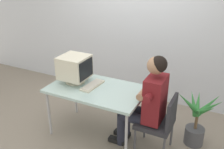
{
  "coord_description": "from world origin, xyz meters",
  "views": [
    {
      "loc": [
        1.57,
        -2.66,
        2.3
      ],
      "look_at": [
        0.24,
        0.0,
        0.98
      ],
      "focal_mm": 40.61,
      "sensor_mm": 36.0,
      "label": 1
    }
  ],
  "objects_px": {
    "crt_monitor": "(75,67)",
    "person_seated": "(147,100)",
    "potted_plant": "(197,120)",
    "desk": "(97,91)",
    "keyboard": "(93,85)",
    "office_chair": "(160,121)"
  },
  "relations": [
    {
      "from": "potted_plant",
      "to": "office_chair",
      "type": "bearing_deg",
      "value": -136.96
    },
    {
      "from": "person_seated",
      "to": "potted_plant",
      "type": "distance_m",
      "value": 0.77
    },
    {
      "from": "keyboard",
      "to": "potted_plant",
      "type": "bearing_deg",
      "value": 14.59
    },
    {
      "from": "desk",
      "to": "keyboard",
      "type": "height_order",
      "value": "keyboard"
    },
    {
      "from": "crt_monitor",
      "to": "potted_plant",
      "type": "xyz_separation_m",
      "value": [
        1.67,
        0.35,
        -0.58
      ]
    },
    {
      "from": "crt_monitor",
      "to": "office_chair",
      "type": "relative_size",
      "value": 0.48
    },
    {
      "from": "desk",
      "to": "office_chair",
      "type": "xyz_separation_m",
      "value": [
        0.91,
        0.01,
        -0.21
      ]
    },
    {
      "from": "desk",
      "to": "keyboard",
      "type": "xyz_separation_m",
      "value": [
        -0.08,
        0.03,
        0.07
      ]
    },
    {
      "from": "office_chair",
      "to": "person_seated",
      "type": "bearing_deg",
      "value": -180.0
    },
    {
      "from": "desk",
      "to": "crt_monitor",
      "type": "xyz_separation_m",
      "value": [
        -0.37,
        0.04,
        0.27
      ]
    },
    {
      "from": "desk",
      "to": "keyboard",
      "type": "distance_m",
      "value": 0.11
    },
    {
      "from": "crt_monitor",
      "to": "office_chair",
      "type": "bearing_deg",
      "value": -1.14
    },
    {
      "from": "person_seated",
      "to": "potted_plant",
      "type": "xyz_separation_m",
      "value": [
        0.58,
        0.37,
        -0.34
      ]
    },
    {
      "from": "keyboard",
      "to": "office_chair",
      "type": "height_order",
      "value": "office_chair"
    },
    {
      "from": "person_seated",
      "to": "desk",
      "type": "bearing_deg",
      "value": -179.13
    },
    {
      "from": "crt_monitor",
      "to": "person_seated",
      "type": "height_order",
      "value": "person_seated"
    },
    {
      "from": "desk",
      "to": "crt_monitor",
      "type": "height_order",
      "value": "crt_monitor"
    },
    {
      "from": "potted_plant",
      "to": "keyboard",
      "type": "bearing_deg",
      "value": -165.41
    },
    {
      "from": "desk",
      "to": "person_seated",
      "type": "relative_size",
      "value": 0.99
    },
    {
      "from": "crt_monitor",
      "to": "person_seated",
      "type": "xyz_separation_m",
      "value": [
        1.09,
        -0.03,
        -0.23
      ]
    },
    {
      "from": "crt_monitor",
      "to": "office_chair",
      "type": "distance_m",
      "value": 1.36
    },
    {
      "from": "crt_monitor",
      "to": "potted_plant",
      "type": "height_order",
      "value": "crt_monitor"
    }
  ]
}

